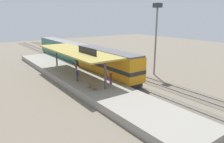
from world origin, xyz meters
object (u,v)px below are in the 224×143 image
at_px(person_waiting, 77,74).
at_px(passenger_carriage_single, 62,50).
at_px(locomotive, 107,64).
at_px(person_walking, 111,77).
at_px(platform_bench, 92,86).
at_px(light_mast, 157,24).

bearing_deg(person_waiting, passenger_carriage_single, 72.85).
xyz_separation_m(locomotive, person_walking, (-2.83, -4.94, -0.56)).
bearing_deg(locomotive, platform_bench, -138.14).
height_order(passenger_carriage_single, person_waiting, passenger_carriage_single).
height_order(locomotive, light_mast, light_mast).
bearing_deg(person_waiting, person_walking, -50.12).
relative_size(passenger_carriage_single, person_walking, 11.70).
xyz_separation_m(platform_bench, person_walking, (3.17, 0.43, 0.51)).
bearing_deg(person_walking, passenger_carriage_single, 82.97).
xyz_separation_m(platform_bench, light_mast, (13.80, 2.58, 7.05)).
distance_m(locomotive, light_mast, 10.22).
bearing_deg(platform_bench, locomotive, 41.86).
relative_size(platform_bench, person_waiting, 0.99).
height_order(locomotive, person_walking, locomotive).
xyz_separation_m(passenger_carriage_single, light_mast, (7.80, -20.80, 6.08)).
bearing_deg(light_mast, locomotive, 160.26).
relative_size(locomotive, light_mast, 1.23).
bearing_deg(locomotive, light_mast, -19.74).
xyz_separation_m(platform_bench, person_waiting, (0.07, 4.15, 0.51)).
distance_m(passenger_carriage_single, person_walking, 23.12).
bearing_deg(person_walking, platform_bench, -172.23).
height_order(platform_bench, light_mast, light_mast).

